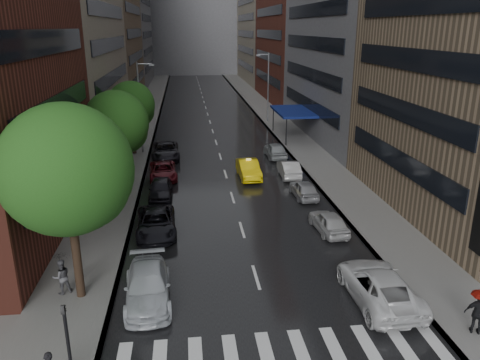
# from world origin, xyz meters

# --- Properties ---
(ground) EXTENTS (220.00, 220.00, 0.00)m
(ground) POSITION_xyz_m (0.00, 0.00, 0.00)
(ground) COLOR gray
(ground) RESTS_ON ground
(road) EXTENTS (14.00, 140.00, 0.01)m
(road) POSITION_xyz_m (0.00, 50.00, 0.01)
(road) COLOR black
(road) RESTS_ON ground
(sidewalk_left) EXTENTS (4.00, 140.00, 0.15)m
(sidewalk_left) POSITION_xyz_m (-9.00, 50.00, 0.07)
(sidewalk_left) COLOR gray
(sidewalk_left) RESTS_ON ground
(sidewalk_right) EXTENTS (4.00, 140.00, 0.15)m
(sidewalk_right) POSITION_xyz_m (9.00, 50.00, 0.07)
(sidewalk_right) COLOR gray
(sidewalk_right) RESTS_ON ground
(crosswalk) EXTENTS (13.15, 2.80, 0.01)m
(crosswalk) POSITION_xyz_m (0.20, -2.00, 0.01)
(crosswalk) COLOR silver
(crosswalk) RESTS_ON ground
(buildings_left) EXTENTS (8.00, 108.00, 38.00)m
(buildings_left) POSITION_xyz_m (-15.00, 58.79, 15.99)
(buildings_left) COLOR maroon
(buildings_left) RESTS_ON ground
(buildings_right) EXTENTS (8.05, 109.10, 36.00)m
(buildings_right) POSITION_xyz_m (15.00, 56.70, 15.03)
(buildings_right) COLOR #937A5B
(buildings_right) RESTS_ON ground
(building_far) EXTENTS (40.00, 14.00, 32.00)m
(building_far) POSITION_xyz_m (0.00, 118.00, 16.00)
(building_far) COLOR slate
(building_far) RESTS_ON ground
(tree_near) EXTENTS (5.88, 5.88, 9.38)m
(tree_near) POSITION_xyz_m (-8.60, 3.05, 6.42)
(tree_near) COLOR #382619
(tree_near) RESTS_ON ground
(tree_mid) EXTENTS (4.95, 4.95, 7.89)m
(tree_mid) POSITION_xyz_m (-8.60, 18.84, 5.40)
(tree_mid) COLOR #382619
(tree_mid) RESTS_ON ground
(tree_far) EXTENTS (4.64, 4.64, 7.39)m
(tree_far) POSITION_xyz_m (-8.60, 29.75, 5.05)
(tree_far) COLOR #382619
(tree_far) RESTS_ON ground
(taxi) EXTENTS (1.79, 4.73, 1.54)m
(taxi) POSITION_xyz_m (1.88, 20.75, 0.77)
(taxi) COLOR yellow
(taxi) RESTS_ON ground
(parked_cars_left) EXTENTS (2.92, 30.90, 1.57)m
(parked_cars_left) POSITION_xyz_m (-5.40, 16.40, 0.74)
(parked_cars_left) COLOR silver
(parked_cars_left) RESTS_ON ground
(parked_cars_right) EXTENTS (2.74, 30.92, 1.60)m
(parked_cars_right) POSITION_xyz_m (5.40, 12.02, 0.74)
(parked_cars_right) COLOR white
(parked_cars_right) RESTS_ON ground
(ped_black_umbrella) EXTENTS (1.06, 0.98, 2.09)m
(ped_black_umbrella) POSITION_xyz_m (-9.49, 3.37, 1.38)
(ped_black_umbrella) COLOR #55545A
(ped_black_umbrella) RESTS_ON sidewalk_left
(ped_red_umbrella) EXTENTS (1.18, 0.88, 2.01)m
(ped_red_umbrella) POSITION_xyz_m (8.42, -1.86, 1.33)
(ped_red_umbrella) COLOR black
(ped_red_umbrella) RESTS_ON sidewalk_right
(traffic_light) EXTENTS (0.18, 0.15, 3.45)m
(traffic_light) POSITION_xyz_m (-7.60, -3.25, 2.23)
(traffic_light) COLOR black
(traffic_light) RESTS_ON sidewalk_left
(street_lamp_left) EXTENTS (1.74, 0.22, 9.00)m
(street_lamp_left) POSITION_xyz_m (-7.72, 30.00, 4.89)
(street_lamp_left) COLOR gray
(street_lamp_left) RESTS_ON sidewalk_left
(street_lamp_right) EXTENTS (1.74, 0.22, 9.00)m
(street_lamp_right) POSITION_xyz_m (7.72, 45.00, 4.89)
(street_lamp_right) COLOR gray
(street_lamp_right) RESTS_ON sidewalk_right
(awning) EXTENTS (4.00, 8.00, 3.12)m
(awning) POSITION_xyz_m (8.98, 35.00, 3.13)
(awning) COLOR navy
(awning) RESTS_ON sidewalk_right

